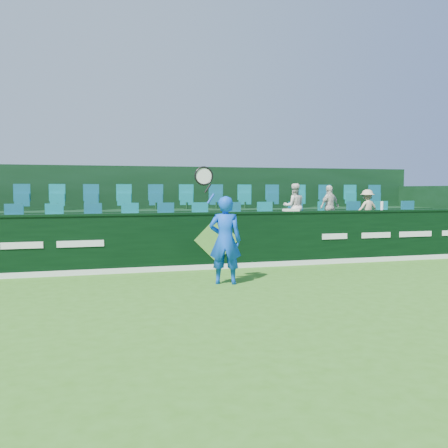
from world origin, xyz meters
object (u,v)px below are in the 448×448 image
object	(u,v)px
tennis_player	(225,239)
spectator_right	(367,209)
spectator_middle	(330,207)
drinks_bottle	(382,206)
spectator_left	(294,206)
towel	(291,210)

from	to	relation	value
tennis_player	spectator_right	bearing A→B (deg)	30.76
tennis_player	spectator_right	world-z (taller)	tennis_player
spectator_middle	drinks_bottle	bearing A→B (deg)	108.85
tennis_player	spectator_middle	bearing A→B (deg)	37.80
tennis_player	spectator_middle	size ratio (longest dim) A/B	2.00
spectator_left	spectator_right	xyz separation A→B (m)	(2.26, 0.00, -0.08)
tennis_player	spectator_left	size ratio (longest dim) A/B	1.93
spectator_right	tennis_player	bearing A→B (deg)	27.39
spectator_middle	towel	world-z (taller)	spectator_middle
tennis_player	towel	xyz separation A→B (m)	(2.27, 1.93, 0.48)
spectator_middle	towel	bearing A→B (deg)	13.26
spectator_right	drinks_bottle	distance (m)	1.16
tennis_player	towel	distance (m)	3.01
spectator_left	spectator_middle	bearing A→B (deg)	-171.60
towel	drinks_bottle	distance (m)	2.59
towel	tennis_player	bearing A→B (deg)	-139.66
drinks_bottle	spectator_middle	bearing A→B (deg)	129.60
spectator_left	drinks_bottle	distance (m)	2.29
spectator_middle	drinks_bottle	xyz separation A→B (m)	(0.93, -1.12, 0.06)
spectator_right	towel	bearing A→B (deg)	18.08
spectator_middle	spectator_right	world-z (taller)	spectator_middle
spectator_left	spectator_middle	size ratio (longest dim) A/B	1.04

